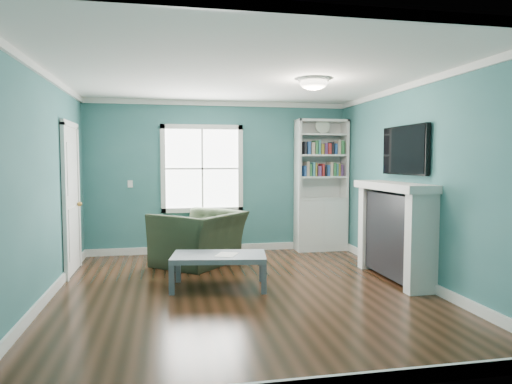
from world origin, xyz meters
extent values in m
plane|color=black|center=(0.00, 0.00, 0.00)|extent=(5.00, 5.00, 0.00)
plane|color=#306666|center=(0.00, 2.50, 1.30)|extent=(4.50, 0.00, 4.50)
plane|color=#306666|center=(0.00, -2.50, 1.30)|extent=(4.50, 0.00, 4.50)
plane|color=#306666|center=(-2.25, 0.00, 1.30)|extent=(0.00, 5.00, 5.00)
plane|color=#306666|center=(2.25, 0.00, 1.30)|extent=(0.00, 5.00, 5.00)
plane|color=white|center=(0.00, 0.00, 2.60)|extent=(5.00, 5.00, 0.00)
cube|color=white|center=(0.00, 2.48, 0.06)|extent=(4.50, 0.03, 0.12)
cube|color=white|center=(-2.23, 0.00, 0.06)|extent=(0.03, 5.00, 0.12)
cube|color=white|center=(2.23, 0.00, 0.06)|extent=(0.03, 5.00, 0.12)
cube|color=white|center=(0.00, 2.48, 2.56)|extent=(4.50, 0.04, 0.08)
cube|color=white|center=(0.00, -2.48, 2.56)|extent=(4.50, 0.04, 0.08)
cube|color=white|center=(-2.23, 0.00, 2.56)|extent=(0.04, 5.00, 0.08)
cube|color=white|center=(2.23, 0.00, 2.56)|extent=(0.04, 5.00, 0.08)
cube|color=white|center=(-0.30, 2.50, 1.45)|extent=(1.24, 0.01, 1.34)
cube|color=white|center=(-0.96, 2.48, 1.45)|extent=(0.08, 0.06, 1.50)
cube|color=white|center=(0.36, 2.48, 1.45)|extent=(0.08, 0.06, 1.50)
cube|color=white|center=(-0.30, 2.48, 0.74)|extent=(1.40, 0.06, 0.08)
cube|color=white|center=(-0.30, 2.48, 2.16)|extent=(1.40, 0.06, 0.08)
cube|color=white|center=(-0.30, 2.48, 1.45)|extent=(1.24, 0.03, 0.03)
cube|color=white|center=(-0.30, 2.48, 1.45)|extent=(0.03, 0.03, 1.34)
cube|color=silver|center=(1.77, 2.30, 0.45)|extent=(0.90, 0.35, 0.90)
cube|color=silver|center=(1.34, 2.30, 1.60)|extent=(0.04, 0.35, 1.40)
cube|color=silver|center=(2.20, 2.30, 1.60)|extent=(0.04, 0.35, 1.40)
cube|color=silver|center=(1.77, 2.46, 1.60)|extent=(0.90, 0.02, 1.40)
cube|color=silver|center=(1.77, 2.30, 2.28)|extent=(0.90, 0.35, 0.04)
cube|color=silver|center=(1.77, 2.30, 0.92)|extent=(0.84, 0.33, 0.03)
cube|color=silver|center=(1.77, 2.30, 1.30)|extent=(0.84, 0.33, 0.03)
cube|color=silver|center=(1.77, 2.30, 1.68)|extent=(0.84, 0.33, 0.03)
cube|color=silver|center=(1.77, 2.30, 2.04)|extent=(0.84, 0.33, 0.03)
cube|color=#264C8C|center=(1.77, 2.28, 1.43)|extent=(0.70, 0.25, 0.22)
cube|color=tan|center=(1.77, 2.28, 1.81)|extent=(0.70, 0.25, 0.22)
cylinder|color=beige|center=(1.77, 2.25, 2.19)|extent=(0.26, 0.06, 0.26)
cube|color=black|center=(2.09, 0.20, 0.60)|extent=(0.30, 1.20, 1.10)
cube|color=black|center=(2.07, 0.20, 0.40)|extent=(0.22, 0.65, 0.70)
cube|color=silver|center=(2.07, -0.47, 0.60)|extent=(0.36, 0.16, 1.20)
cube|color=silver|center=(2.07, 0.87, 0.60)|extent=(0.36, 0.16, 1.20)
cube|color=silver|center=(2.05, 0.20, 1.25)|extent=(0.44, 1.58, 0.10)
cube|color=black|center=(2.20, 0.20, 1.72)|extent=(0.06, 1.10, 0.65)
cube|color=silver|center=(-2.23, 1.40, 1.02)|extent=(0.04, 0.80, 2.05)
cube|color=white|center=(-2.22, 0.95, 1.02)|extent=(0.05, 0.08, 2.13)
cube|color=white|center=(-2.22, 1.85, 1.02)|extent=(0.05, 0.08, 2.13)
cube|color=white|center=(-2.22, 1.40, 2.09)|extent=(0.05, 0.98, 0.08)
sphere|color=#BF8C3F|center=(-2.17, 1.70, 0.95)|extent=(0.07, 0.07, 0.07)
ellipsoid|color=white|center=(0.90, 0.10, 2.54)|extent=(0.34, 0.34, 0.15)
cylinder|color=white|center=(0.90, 0.10, 2.58)|extent=(0.38, 0.38, 0.03)
cube|color=white|center=(-1.50, 2.48, 1.20)|extent=(0.08, 0.01, 0.12)
imported|color=black|center=(-0.42, 1.60, 0.54)|extent=(1.41, 1.46, 1.08)
cube|color=#545B65|center=(-0.85, 0.05, 0.18)|extent=(0.07, 0.07, 0.36)
cube|color=#545B65|center=(0.23, -0.12, 0.18)|extent=(0.07, 0.07, 0.36)
cube|color=#545B65|center=(-0.77, 0.61, 0.18)|extent=(0.07, 0.07, 0.36)
cube|color=#545B65|center=(0.32, 0.44, 0.18)|extent=(0.07, 0.07, 0.36)
cube|color=#4F5A65|center=(-0.27, 0.24, 0.39)|extent=(1.24, 0.80, 0.06)
cube|color=white|center=(-0.18, 0.20, 0.42)|extent=(0.33, 0.36, 0.00)
camera|label=1|loc=(-0.89, -5.36, 1.59)|focal=32.00mm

